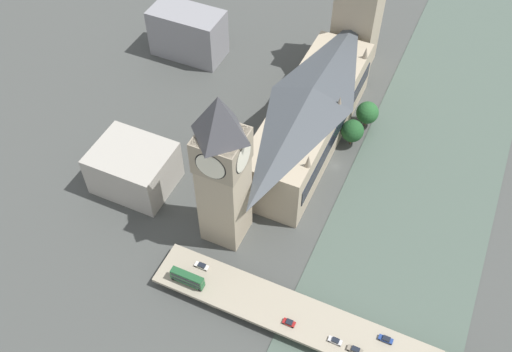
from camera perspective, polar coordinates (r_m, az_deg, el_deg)
ground_plane at (r=225.39m, az=7.94°, el=1.00°), size 600.00×600.00×0.00m
river_water at (r=222.88m, az=16.05°, el=-1.66°), size 54.85×360.00×0.30m
parliament_hall at (r=223.23m, az=5.45°, el=6.01°), size 23.87×84.49×28.69m
clock_tower at (r=177.81m, az=-3.35°, el=0.84°), size 14.98×14.98×63.30m
victoria_tower at (r=258.01m, az=10.17°, el=15.60°), size 18.03×18.03×56.33m
road_bridge at (r=182.37m, az=11.07°, el=-16.33°), size 141.69×15.30×4.16m
double_decker_bus_lead at (r=187.00m, az=-6.88°, el=-10.11°), size 11.45×2.57×5.01m
car_northbound_lead at (r=182.61m, az=12.86°, el=-15.62°), size 4.41×1.75×1.54m
car_northbound_mid at (r=181.01m, az=3.33°, el=-14.42°), size 3.96×1.93×1.42m
car_northbound_tail at (r=179.83m, az=7.93°, el=-16.00°), size 4.26×1.75×1.37m
car_southbound_lead at (r=179.43m, az=9.88°, el=-16.75°), size 4.72×1.79×1.55m
car_southbound_mid at (r=191.29m, az=-5.46°, el=-8.93°), size 4.80×1.86×1.43m
city_block_west at (r=215.81m, az=-12.12°, el=0.78°), size 28.25×23.25×17.27m
city_block_center at (r=270.88m, az=-6.81°, el=14.00°), size 32.90×17.39×22.40m
tree_embankment_near at (r=238.42m, az=11.08°, el=6.24°), size 9.22×9.22×11.69m
tree_embankment_mid at (r=229.51m, az=9.62°, el=4.47°), size 9.07×9.07×11.76m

